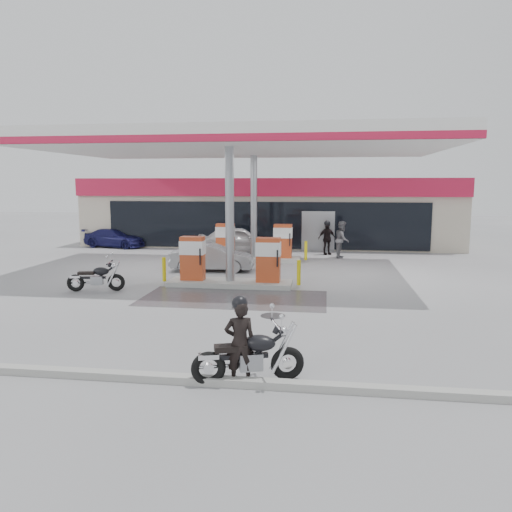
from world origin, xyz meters
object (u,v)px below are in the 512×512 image
(sedan_white, at_px, (238,240))
(attendant, at_px, (342,239))
(biker_walking, at_px, (327,239))
(pump_island_near, at_px, (230,266))
(main_motorcycle, at_px, (250,357))
(hatchback_silver, at_px, (212,257))
(parked_motorcycle, at_px, (97,278))
(parked_car_right, at_px, (345,238))
(biker_main, at_px, (240,342))
(parked_car_left, at_px, (115,238))
(pump_island_far, at_px, (254,246))

(sedan_white, relative_size, attendant, 2.32)
(sedan_white, xyz_separation_m, biker_walking, (4.63, 0.41, 0.12))
(pump_island_near, bearing_deg, main_motorcycle, -76.62)
(main_motorcycle, height_order, hatchback_silver, hatchback_silver)
(pump_island_near, xyz_separation_m, attendant, (4.24, 7.60, 0.21))
(main_motorcycle, relative_size, attendant, 1.13)
(parked_motorcycle, bearing_deg, sedan_white, 59.27)
(pump_island_near, height_order, parked_car_right, pump_island_near)
(main_motorcycle, relative_size, hatchback_silver, 0.59)
(parked_motorcycle, distance_m, biker_walking, 12.90)
(pump_island_near, relative_size, biker_main, 3.26)
(pump_island_near, height_order, biker_main, pump_island_near)
(parked_car_right, bearing_deg, parked_car_left, 106.64)
(pump_island_far, height_order, parked_motorcycle, pump_island_far)
(main_motorcycle, xyz_separation_m, biker_walking, (1.40, 17.40, 0.36))
(attendant, height_order, parked_car_right, attendant)
(biker_main, bearing_deg, attendant, -113.96)
(sedan_white, bearing_deg, pump_island_near, 176.35)
(parked_motorcycle, height_order, hatchback_silver, hatchback_silver)
(biker_main, bearing_deg, parked_car_right, -113.15)
(main_motorcycle, bearing_deg, hatchback_silver, 88.19)
(attendant, xyz_separation_m, hatchback_silver, (-5.60, -4.65, -0.34))
(parked_motorcycle, height_order, attendant, attendant)
(main_motorcycle, distance_m, biker_main, 0.36)
(biker_main, relative_size, sedan_white, 0.37)
(main_motorcycle, xyz_separation_m, parked_car_right, (2.41, 20.21, 0.12))
(parked_motorcycle, bearing_deg, biker_walking, 39.96)
(parked_car_right, bearing_deg, hatchback_silver, 155.87)
(biker_main, relative_size, parked_car_right, 0.36)
(pump_island_near, relative_size, parked_motorcycle, 2.61)
(biker_main, bearing_deg, hatchback_silver, -90.41)
(main_motorcycle, xyz_separation_m, sedan_white, (-3.23, 16.98, 0.24))
(biker_main, bearing_deg, main_motorcycle, -176.48)
(hatchback_silver, height_order, parked_car_right, parked_car_right)
(main_motorcycle, bearing_deg, sedan_white, 82.60)
(attendant, bearing_deg, parked_motorcycle, 144.64)
(pump_island_near, height_order, hatchback_silver, pump_island_near)
(biker_main, bearing_deg, biker_walking, -111.03)
(biker_main, bearing_deg, parked_car_left, -76.22)
(main_motorcycle, bearing_deg, pump_island_far, 79.87)
(pump_island_far, relative_size, attendant, 2.78)
(attendant, bearing_deg, sedan_white, 91.48)
(biker_main, relative_size, biker_walking, 0.93)
(hatchback_silver, xyz_separation_m, parked_car_right, (5.86, 8.48, 0.03))
(pump_island_far, relative_size, parked_car_left, 1.38)
(parked_car_right, bearing_deg, main_motorcycle, -176.30)
(parked_motorcycle, relative_size, attendant, 1.06)
(attendant, xyz_separation_m, parked_car_left, (-13.06, 2.40, -0.38))
(hatchback_silver, distance_m, parked_car_right, 10.31)
(pump_island_far, relative_size, biker_main, 3.26)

